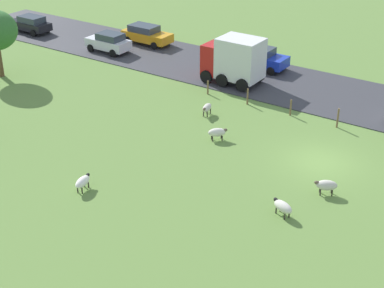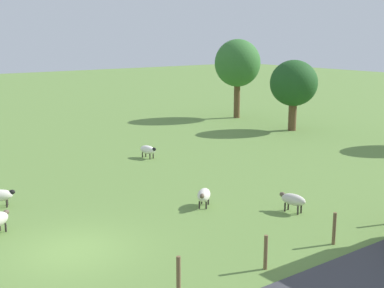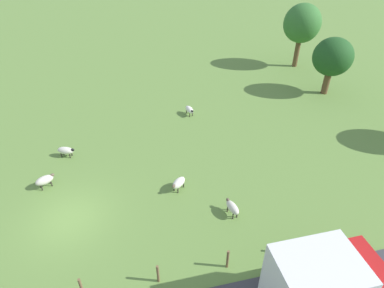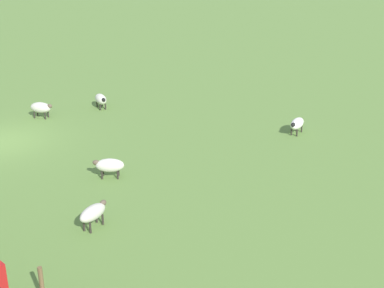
% 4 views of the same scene
% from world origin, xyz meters
% --- Properties ---
extents(ground_plane, '(160.00, 160.00, 0.00)m').
position_xyz_m(ground_plane, '(0.00, 0.00, 0.00)').
color(ground_plane, olive).
extents(sheep_0, '(1.23, 0.68, 0.77)m').
position_xyz_m(sheep_0, '(1.71, 8.77, 0.53)').
color(sheep_0, beige).
rests_on(sheep_0, ground_plane).
extents(sheep_1, '(1.12, 1.14, 0.76)m').
position_xyz_m(sheep_1, '(-0.96, 6.29, 0.50)').
color(sheep_1, silver).
rests_on(sheep_1, ground_plane).
extents(sheep_2, '(0.90, 1.27, 0.75)m').
position_xyz_m(sheep_2, '(-6.00, -0.59, 0.49)').
color(sheep_2, silver).
rests_on(sheep_2, ground_plane).
extents(sheep_3, '(0.97, 1.21, 0.80)m').
position_xyz_m(sheep_3, '(-3.04, -1.57, 0.53)').
color(sheep_3, beige).
rests_on(sheep_3, ground_plane).
extents(sheep_4, '(1.27, 0.71, 0.74)m').
position_xyz_m(sheep_4, '(-9.73, 8.97, 0.49)').
color(sheep_4, white).
rests_on(sheep_4, ground_plane).
extents(fence_post_4, '(0.12, 0.12, 1.02)m').
position_xyz_m(fence_post_4, '(4.81, 10.70, 0.51)').
color(fence_post_4, brown).
rests_on(fence_post_4, ground_plane).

